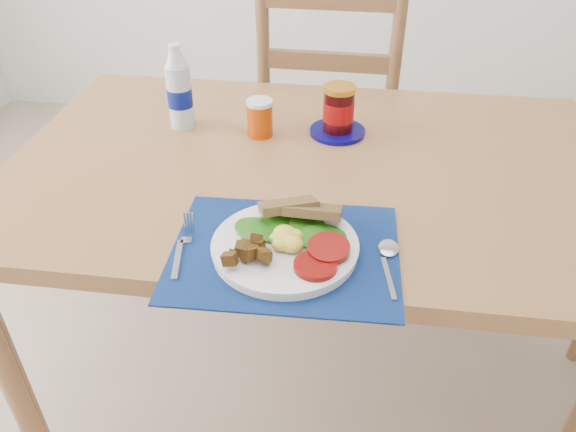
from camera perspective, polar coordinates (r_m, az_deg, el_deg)
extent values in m
plane|color=gray|center=(1.68, 0.93, -20.86)|extent=(4.00, 4.00, 0.00)
cube|color=brown|center=(1.32, 2.32, 4.87)|extent=(1.40, 0.90, 0.04)
cylinder|color=brown|center=(1.48, -26.31, -14.38)|extent=(0.06, 0.06, 0.71)
cylinder|color=brown|center=(1.99, -15.41, 2.31)|extent=(0.06, 0.06, 0.71)
cylinder|color=brown|center=(1.92, 22.70, -0.65)|extent=(0.06, 0.06, 0.71)
cube|color=brown|center=(2.10, 4.25, 9.17)|extent=(0.47, 0.45, 0.04)
cylinder|color=brown|center=(2.38, 9.30, 5.36)|extent=(0.04, 0.04, 0.45)
cylinder|color=brown|center=(2.40, -0.40, 6.17)|extent=(0.04, 0.04, 0.45)
cylinder|color=brown|center=(2.05, 9.07, 0.11)|extent=(0.04, 0.04, 0.45)
cylinder|color=brown|center=(2.08, -2.08, 1.10)|extent=(0.04, 0.04, 0.45)
cube|color=#040F31|center=(1.02, -0.31, -3.66)|extent=(0.42, 0.34, 0.00)
cylinder|color=silver|center=(1.02, -0.31, -3.20)|extent=(0.26, 0.26, 0.02)
ellipsoid|color=yellow|center=(1.00, -0.08, -2.33)|extent=(0.06, 0.06, 0.03)
cylinder|color=#800804|center=(0.97, 3.49, -4.34)|extent=(0.08, 0.08, 0.01)
ellipsoid|color=#0C3C07|center=(1.04, 0.50, -1.31)|extent=(0.14, 0.08, 0.01)
cube|color=brown|center=(1.05, 1.28, 0.81)|extent=(0.12, 0.09, 0.04)
cube|color=#B2B5BA|center=(1.02, -11.16, -4.32)|extent=(0.03, 0.11, 0.00)
cube|color=#B2B5BA|center=(1.07, -10.03, -1.88)|extent=(0.03, 0.06, 0.00)
cube|color=#B2B5BA|center=(0.98, 10.18, -6.24)|extent=(0.03, 0.11, 0.00)
ellipsoid|color=#B2B5BA|center=(1.04, 10.14, -3.29)|extent=(0.04, 0.05, 0.00)
cylinder|color=#ADBFCC|center=(1.46, -10.93, 11.79)|extent=(0.06, 0.06, 0.16)
cylinder|color=navy|center=(1.46, -10.93, 11.79)|extent=(0.06, 0.06, 0.05)
cone|color=#ADBFCC|center=(1.42, -11.38, 15.41)|extent=(0.06, 0.06, 0.04)
cylinder|color=white|center=(1.41, -11.51, 16.44)|extent=(0.03, 0.03, 0.02)
cylinder|color=#AB3604|center=(1.40, -2.87, 9.83)|extent=(0.06, 0.06, 0.09)
cylinder|color=#070553|center=(1.43, 5.04, 8.56)|extent=(0.14, 0.14, 0.01)
cylinder|color=black|center=(1.41, 5.16, 10.61)|extent=(0.08, 0.08, 0.10)
cylinder|color=maroon|center=(1.41, 5.16, 10.63)|extent=(0.08, 0.08, 0.05)
cylinder|color=orange|center=(1.38, 5.29, 12.77)|extent=(0.08, 0.08, 0.01)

